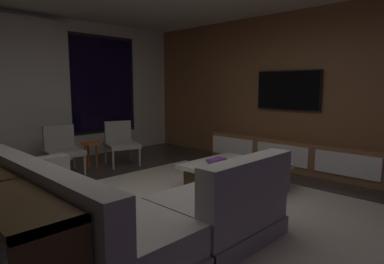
{
  "coord_description": "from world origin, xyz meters",
  "views": [
    {
      "loc": [
        -2.38,
        -2.61,
        1.42
      ],
      "look_at": [
        1.38,
        1.06,
        0.69
      ],
      "focal_mm": 30.84,
      "sensor_mm": 36.0,
      "label": 1
    }
  ],
  "objects_px": {
    "accent_chair_near_window": "(121,141)",
    "side_stool": "(91,147)",
    "mounted_tv": "(288,90)",
    "book_stack_on_coffee_table": "(218,162)",
    "coffee_table": "(235,176)",
    "media_console": "(291,155)",
    "accent_chair_by_curtain": "(62,147)",
    "sectional_couch": "(114,213)"
  },
  "relations": [
    {
      "from": "accent_chair_near_window",
      "to": "side_stool",
      "type": "height_order",
      "value": "accent_chair_near_window"
    },
    {
      "from": "mounted_tv",
      "to": "accent_chair_near_window",
      "type": "bearing_deg",
      "value": 131.73
    },
    {
      "from": "accent_chair_near_window",
      "to": "book_stack_on_coffee_table",
      "type": "bearing_deg",
      "value": -89.02
    },
    {
      "from": "coffee_table",
      "to": "media_console",
      "type": "height_order",
      "value": "media_console"
    },
    {
      "from": "coffee_table",
      "to": "book_stack_on_coffee_table",
      "type": "bearing_deg",
      "value": 140.8
    },
    {
      "from": "media_console",
      "to": "accent_chair_by_curtain",
      "type": "bearing_deg",
      "value": 138.11
    },
    {
      "from": "sectional_couch",
      "to": "book_stack_on_coffee_table",
      "type": "bearing_deg",
      "value": 10.45
    },
    {
      "from": "sectional_couch",
      "to": "mounted_tv",
      "type": "distance_m",
      "value": 3.96
    },
    {
      "from": "book_stack_on_coffee_table",
      "to": "media_console",
      "type": "relative_size",
      "value": 0.09
    },
    {
      "from": "coffee_table",
      "to": "media_console",
      "type": "xyz_separation_m",
      "value": [
        1.58,
        0.0,
        0.06
      ]
    },
    {
      "from": "coffee_table",
      "to": "accent_chair_near_window",
      "type": "bearing_deg",
      "value": 95.32
    },
    {
      "from": "accent_chair_near_window",
      "to": "accent_chair_by_curtain",
      "type": "relative_size",
      "value": 1.0
    },
    {
      "from": "accent_chair_near_window",
      "to": "media_console",
      "type": "height_order",
      "value": "accent_chair_near_window"
    },
    {
      "from": "coffee_table",
      "to": "mounted_tv",
      "type": "bearing_deg",
      "value": 6.54
    },
    {
      "from": "media_console",
      "to": "mounted_tv",
      "type": "distance_m",
      "value": 1.13
    },
    {
      "from": "accent_chair_near_window",
      "to": "accent_chair_by_curtain",
      "type": "distance_m",
      "value": 1.05
    },
    {
      "from": "coffee_table",
      "to": "mounted_tv",
      "type": "height_order",
      "value": "mounted_tv"
    },
    {
      "from": "sectional_couch",
      "to": "media_console",
      "type": "bearing_deg",
      "value": 3.02
    },
    {
      "from": "mounted_tv",
      "to": "coffee_table",
      "type": "bearing_deg",
      "value": -173.46
    },
    {
      "from": "book_stack_on_coffee_table",
      "to": "media_console",
      "type": "height_order",
      "value": "media_console"
    },
    {
      "from": "coffee_table",
      "to": "accent_chair_near_window",
      "type": "xyz_separation_m",
      "value": [
        -0.23,
        2.43,
        0.25
      ]
    },
    {
      "from": "side_stool",
      "to": "sectional_couch",
      "type": "bearing_deg",
      "value": -114.75
    },
    {
      "from": "sectional_couch",
      "to": "mounted_tv",
      "type": "bearing_deg",
      "value": 5.85
    },
    {
      "from": "accent_chair_near_window",
      "to": "mounted_tv",
      "type": "relative_size",
      "value": 0.65
    },
    {
      "from": "accent_chair_by_curtain",
      "to": "book_stack_on_coffee_table",
      "type": "bearing_deg",
      "value": -65.85
    },
    {
      "from": "sectional_couch",
      "to": "media_console",
      "type": "height_order",
      "value": "sectional_couch"
    },
    {
      "from": "sectional_couch",
      "to": "media_console",
      "type": "xyz_separation_m",
      "value": [
        3.62,
        0.19,
        -0.04
      ]
    },
    {
      "from": "sectional_couch",
      "to": "side_stool",
      "type": "distance_m",
      "value": 2.97
    },
    {
      "from": "accent_chair_by_curtain",
      "to": "media_console",
      "type": "bearing_deg",
      "value": -41.89
    },
    {
      "from": "book_stack_on_coffee_table",
      "to": "mounted_tv",
      "type": "relative_size",
      "value": 0.25
    },
    {
      "from": "book_stack_on_coffee_table",
      "to": "media_console",
      "type": "bearing_deg",
      "value": -4.81
    },
    {
      "from": "mounted_tv",
      "to": "side_stool",
      "type": "bearing_deg",
      "value": 137.83
    },
    {
      "from": "sectional_couch",
      "to": "mounted_tv",
      "type": "xyz_separation_m",
      "value": [
        3.8,
        0.39,
        1.06
      ]
    },
    {
      "from": "accent_chair_near_window",
      "to": "side_stool",
      "type": "relative_size",
      "value": 1.7
    },
    {
      "from": "accent_chair_near_window",
      "to": "media_console",
      "type": "distance_m",
      "value": 3.04
    },
    {
      "from": "sectional_couch",
      "to": "book_stack_on_coffee_table",
      "type": "relative_size",
      "value": 8.5
    },
    {
      "from": "book_stack_on_coffee_table",
      "to": "accent_chair_near_window",
      "type": "relative_size",
      "value": 0.38
    },
    {
      "from": "book_stack_on_coffee_table",
      "to": "side_stool",
      "type": "xyz_separation_m",
      "value": [
        -0.6,
        2.36,
        -0.03
      ]
    },
    {
      "from": "coffee_table",
      "to": "book_stack_on_coffee_table",
      "type": "xyz_separation_m",
      "value": [
        -0.19,
        0.15,
        0.21
      ]
    },
    {
      "from": "book_stack_on_coffee_table",
      "to": "accent_chair_near_window",
      "type": "height_order",
      "value": "accent_chair_near_window"
    },
    {
      "from": "book_stack_on_coffee_table",
      "to": "accent_chair_near_window",
      "type": "xyz_separation_m",
      "value": [
        -0.04,
        2.28,
        0.03
      ]
    },
    {
      "from": "accent_chair_by_curtain",
      "to": "mounted_tv",
      "type": "height_order",
      "value": "mounted_tv"
    }
  ]
}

